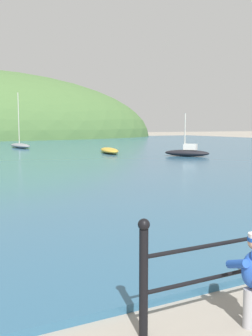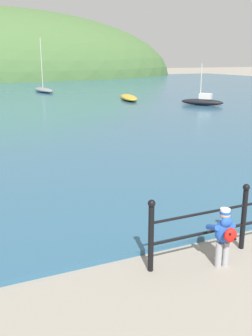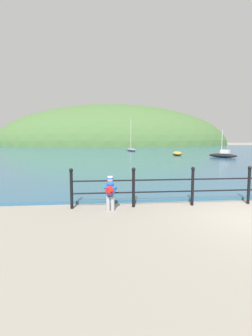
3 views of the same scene
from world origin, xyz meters
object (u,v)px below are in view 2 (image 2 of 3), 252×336
object	(u,v)px
boat_green_fishing	(44,90)
child_in_coat	(224,232)
boat_mid_harbor	(129,97)
boat_red_dinghy	(202,101)

from	to	relation	value
boat_green_fishing	child_in_coat	bearing A→B (deg)	-98.21
child_in_coat	boat_green_fishing	bearing A→B (deg)	81.79
child_in_coat	boat_green_fishing	xyz separation A→B (m)	(4.67, 32.36, -0.28)
boat_mid_harbor	boat_green_fishing	bearing A→B (deg)	114.67
child_in_coat	boat_mid_harbor	world-z (taller)	child_in_coat
boat_green_fishing	boat_mid_harbor	distance (m)	10.38
boat_red_dinghy	boat_green_fishing	world-z (taller)	boat_green_fishing
child_in_coat	boat_mid_harbor	bearing A→B (deg)	68.57
boat_green_fishing	boat_mid_harbor	xyz separation A→B (m)	(4.33, -9.43, -0.04)
child_in_coat	boat_red_dinghy	bearing A→B (deg)	55.65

